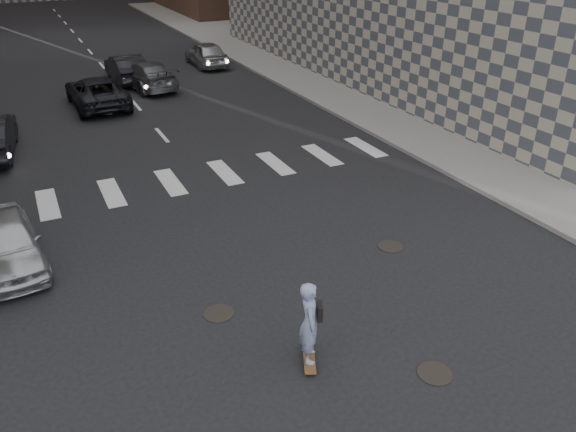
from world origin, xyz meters
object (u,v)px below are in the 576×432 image
(traffic_car_d, at_px, (206,54))
(silver_sedan, at_px, (7,243))
(traffic_car_b, at_px, (147,75))
(traffic_car_c, at_px, (97,92))
(traffic_car_e, at_px, (127,68))
(skateboarder, at_px, (310,322))

(traffic_car_d, bearing_deg, silver_sedan, 59.71)
(traffic_car_b, xyz_separation_m, traffic_car_c, (-3.04, -2.42, 0.00))
(traffic_car_d, height_order, traffic_car_e, traffic_car_d)
(silver_sedan, bearing_deg, traffic_car_b, 60.22)
(silver_sedan, relative_size, traffic_car_d, 0.86)
(skateboarder, xyz_separation_m, traffic_car_e, (1.51, 25.10, -0.23))
(traffic_car_c, bearing_deg, traffic_car_b, -143.26)
(silver_sedan, xyz_separation_m, traffic_car_c, (4.46, 14.05, 0.07))
(traffic_car_c, xyz_separation_m, traffic_car_d, (7.70, 6.39, 0.04))
(skateboarder, height_order, traffic_car_b, skateboarder)
(skateboarder, distance_m, traffic_car_b, 23.21)
(skateboarder, distance_m, silver_sedan, 8.48)
(traffic_car_b, height_order, traffic_car_d, traffic_car_d)
(skateboarder, distance_m, traffic_car_d, 27.93)
(traffic_car_b, xyz_separation_m, traffic_car_e, (-0.71, 2.00, 0.04))
(traffic_car_d, bearing_deg, skateboarder, 76.21)
(traffic_car_e, bearing_deg, silver_sedan, 67.87)
(silver_sedan, distance_m, traffic_car_d, 23.79)
(skateboarder, height_order, traffic_car_d, skateboarder)
(silver_sedan, bearing_deg, traffic_car_c, 67.08)
(silver_sedan, bearing_deg, traffic_car_d, 53.95)
(silver_sedan, bearing_deg, skateboarder, -56.71)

